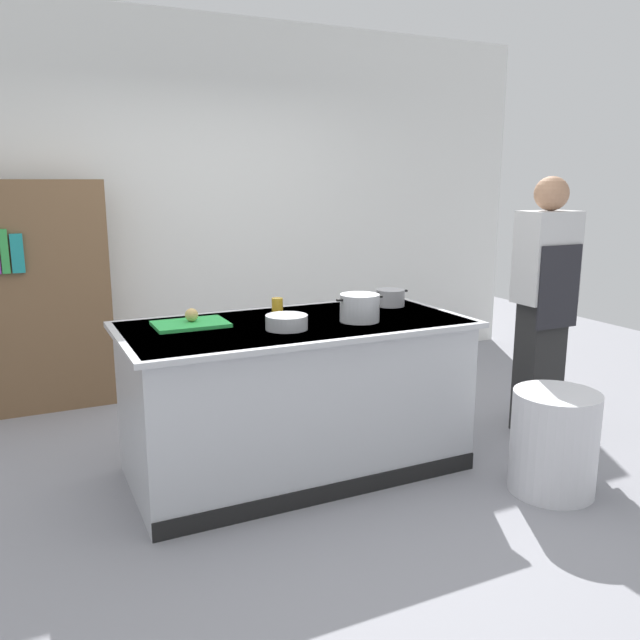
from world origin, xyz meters
name	(u,v)px	position (x,y,z in m)	size (l,w,h in m)	color
ground_plane	(297,468)	(0.00, 0.00, 0.00)	(10.00, 10.00, 0.00)	gray
back_wall	(195,204)	(0.00, 2.10, 1.50)	(6.40, 0.12, 3.00)	white
counter_island	(296,395)	(0.00, 0.00, 0.47)	(1.98, 0.98, 0.90)	#B7BABF
cutting_board	(191,324)	(-0.57, 0.16, 0.91)	(0.40, 0.28, 0.02)	green
onion	(192,315)	(-0.55, 0.19, 0.96)	(0.07, 0.07, 0.07)	tan
stock_pot	(360,308)	(0.34, -0.13, 0.98)	(0.29, 0.23, 0.16)	#B7BABF
sauce_pan	(390,298)	(0.75, 0.19, 0.95)	(0.25, 0.18, 0.11)	#99999E
mixing_bowl	(287,322)	(-0.12, -0.14, 0.94)	(0.23, 0.23, 0.08)	#B7BABF
juice_cup	(277,306)	(-0.01, 0.25, 0.95)	(0.07, 0.07, 0.10)	yellow
trash_bin	(554,442)	(1.16, -0.87, 0.29)	(0.47, 0.47, 0.57)	silver
person_chef	(544,300)	(1.73, -0.15, 0.91)	(0.38, 0.25, 1.72)	#252525
bookshelf	(31,298)	(-1.33, 1.80, 0.85)	(1.10, 0.31, 1.70)	brown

